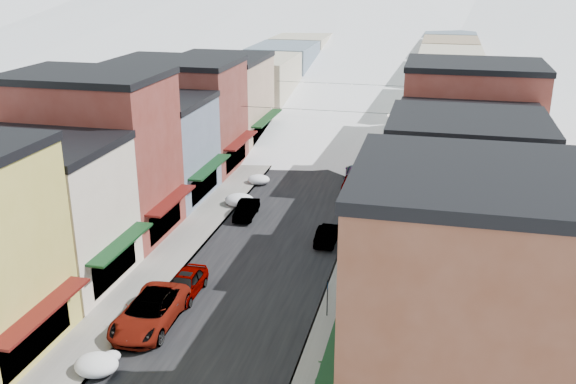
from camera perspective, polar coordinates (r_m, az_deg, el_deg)
The scene contains 36 objects.
road at distance 84.12m, azimuth 5.35°, elevation 5.98°, with size 10.00×160.00×0.01m, color black.
sidewalk_left at distance 85.22m, azimuth 0.93°, elevation 6.30°, with size 3.20×160.00×0.15m, color gray.
sidewalk_right at distance 83.49m, azimuth 9.86°, elevation 5.72°, with size 3.20×160.00×0.15m, color gray.
curb_left at distance 84.91m, azimuth 1.96°, elevation 6.24°, with size 0.10×160.00×0.15m, color slate.
curb_right at distance 83.59m, azimuth 8.80°, elevation 5.80°, with size 0.10×160.00×0.15m, color slate.
bldg_l_cream at distance 44.03m, azimuth -21.23°, elevation -1.74°, with size 11.30×8.20×9.50m.
bldg_l_brick_near at distance 50.20m, azimuth -16.92°, elevation 3.13°, with size 12.30×8.20×12.50m.
bldg_l_grayblue at distance 57.65m, azimuth -12.20°, elevation 3.83°, with size 11.30×9.20×9.00m.
bldg_l_brick_far at distance 65.76m, azimuth -9.75°, elevation 6.83°, with size 13.30×9.20×11.00m.
bldg_l_tan at distance 74.63m, azimuth -6.05°, elevation 8.13°, with size 11.30×11.20×10.00m.
bldg_r_brick_near at distance 27.70m, azimuth 17.20°, elevation -10.67°, with size 12.30×9.20×12.50m.
bldg_r_green at distance 36.34m, azimuth 15.43°, elevation -5.60°, with size 11.30×9.20×9.50m.
bldg_r_blue at distance 44.50m, azimuth 15.23°, elevation -0.15°, with size 11.30×9.20×10.50m.
bldg_r_cream at distance 53.31m, azimuth 15.51°, elevation 2.25°, with size 12.30×9.20×9.00m.
bldg_r_brick_far at distance 61.70m, azimuth 15.88°, elevation 5.76°, with size 13.30×9.20×11.50m.
bldg_r_tan at distance 71.63m, azimuth 14.76°, elevation 6.90°, with size 11.30×11.20×9.50m.
distant_blocks at distance 105.77m, azimuth 7.24°, elevation 10.95°, with size 34.00×55.00×8.00m.
overhead_cables at distance 70.71m, azimuth 4.05°, elevation 8.54°, with size 16.40×15.04×0.04m.
car_white_suv at distance 38.39m, azimuth -12.19°, elevation -10.38°, with size 2.96×6.42×1.79m, color silver.
car_silver_sedan at distance 41.33m, azimuth -9.10°, elevation -8.05°, with size 1.82×4.52×1.54m, color gray.
car_dark_hatch at distance 52.96m, azimuth -3.72°, elevation -1.56°, with size 1.42×4.08×1.35m, color black.
car_silver_wagon at distance 76.25m, azimuth 1.28°, elevation 5.29°, with size 2.40×5.90×1.71m, color #A0A3A8.
car_green_sedan at distance 48.23m, azimuth 3.54°, elevation -3.77°, with size 1.40×4.02×1.33m, color black.
car_gray_suv at distance 59.41m, azimuth 5.75°, elevation 0.89°, with size 1.85×4.59×1.56m, color #989AA0.
car_black_sedan at distance 61.70m, azimuth 6.16°, elevation 1.64°, with size 2.32×5.71×1.66m, color black.
car_lane_silver at distance 78.67m, azimuth 4.35°, elevation 5.69°, with size 2.03×5.04×1.72m, color gray.
car_lane_white at distance 96.88m, azimuth 7.63°, elevation 8.20°, with size 2.63×5.71×1.59m, color silver.
parking_sign at distance 38.07m, azimuth 3.52°, elevation -9.12°, with size 0.06×0.32×2.33m.
trash_can at distance 52.29m, azimuth 5.88°, elevation -2.01°, with size 0.51×0.51×0.86m.
streetlamp_near at distance 51.25m, azimuth 6.04°, elevation 0.14°, with size 0.35×0.35×4.16m.
streetlamp_far at distance 71.63m, azimuth 8.89°, elevation 5.68°, with size 0.35×0.35×4.16m.
planter_near at distance 33.98m, azimuth 3.25°, elevation -15.08°, with size 0.60×0.52×0.67m, color #326E31.
planter_far at distance 32.72m, azimuth 2.63°, elevation -16.69°, with size 0.33×0.33×0.59m, color #224B25.
snow_pile_near at distance 35.38m, azimuth -16.56°, elevation -14.45°, with size 2.30×2.61×0.97m.
snow_pile_mid at distance 55.56m, azimuth -4.29°, elevation -0.71°, with size 2.54×2.76×1.07m.
snow_pile_far at distance 60.98m, azimuth -2.58°, elevation 1.12°, with size 2.12×2.50×0.89m.
Camera 1 is at (11.08, -20.99, 19.86)m, focal length 40.00 mm.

